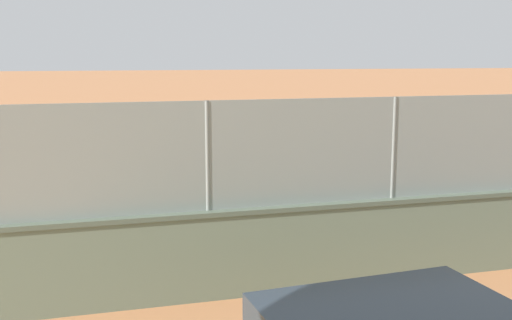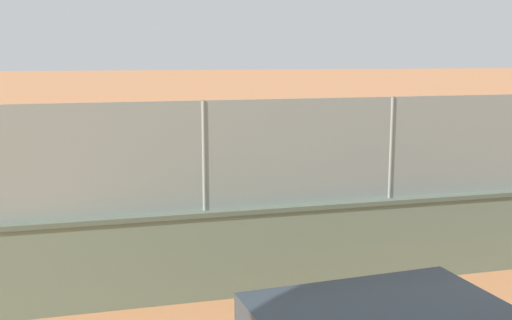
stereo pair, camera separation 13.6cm
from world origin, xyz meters
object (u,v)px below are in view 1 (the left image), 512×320
at_px(player_crossing_court, 290,136).
at_px(player_baseline_waiting, 55,162).
at_px(sports_ball, 85,150).
at_px(spare_ball_by_wall, 94,271).

bearing_deg(player_crossing_court, player_baseline_waiting, 26.61).
relative_size(player_baseline_waiting, sports_ball, 6.96).
distance_m(player_baseline_waiting, spare_ball_by_wall, 6.93).
distance_m(sports_ball, spare_ball_by_wall, 6.43).
bearing_deg(player_crossing_court, spare_ball_by_wall, 56.97).
relative_size(player_baseline_waiting, player_crossing_court, 1.06).
height_order(player_baseline_waiting, player_crossing_court, player_baseline_waiting).
bearing_deg(spare_ball_by_wall, player_crossing_court, -123.03).
xyz_separation_m(player_baseline_waiting, player_crossing_court, (-8.18, -4.10, -0.06)).
xyz_separation_m(player_baseline_waiting, spare_ball_by_wall, (-1.11, 6.78, -0.92)).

